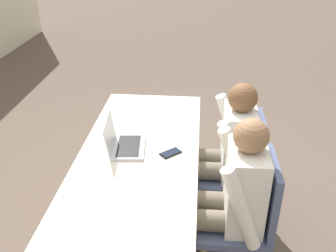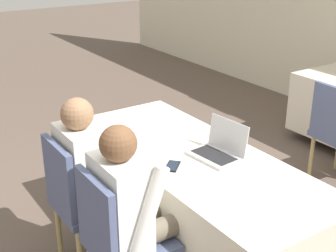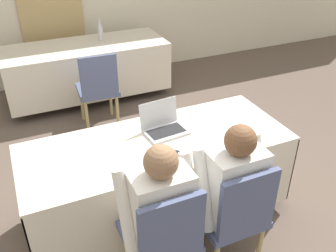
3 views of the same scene
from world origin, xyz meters
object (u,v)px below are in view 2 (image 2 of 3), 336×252
chair_near_right (118,238)px  person_white_shirt (134,208)px  laptop (218,150)px  cell_phone (173,166)px  person_checkered_shirt (93,171)px  chair_near_left (80,198)px

chair_near_right → person_white_shirt: size_ratio=0.78×
person_white_shirt → laptop: bearing=-78.3°
person_white_shirt → chair_near_right: bearing=90.0°
cell_phone → person_checkered_shirt: (-0.32, -0.39, -0.06)m
laptop → cell_phone: (-0.04, -0.33, -0.04)m
cell_phone → person_white_shirt: 0.44m
chair_near_left → chair_near_right: same height
chair_near_left → person_checkered_shirt: size_ratio=0.78×
laptop → chair_near_right: laptop is taller
laptop → chair_near_left: bearing=-119.2°
chair_near_left → person_white_shirt: size_ratio=0.78×
chair_near_left → cell_phone: bearing=-123.3°
chair_near_left → person_white_shirt: person_white_shirt is taller
chair_near_right → person_checkered_shirt: size_ratio=0.78×
cell_phone → person_white_shirt: bearing=-105.9°
person_white_shirt → chair_near_left: bearing=11.5°
cell_phone → person_checkered_shirt: bearing=-171.6°
laptop → chair_near_right: size_ratio=0.38×
chair_near_right → person_white_shirt: (0.00, 0.10, 0.16)m
laptop → person_white_shirt: 0.74m
cell_phone → chair_near_left: bearing=-165.1°
person_checkered_shirt → chair_near_left: bearing=90.0°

